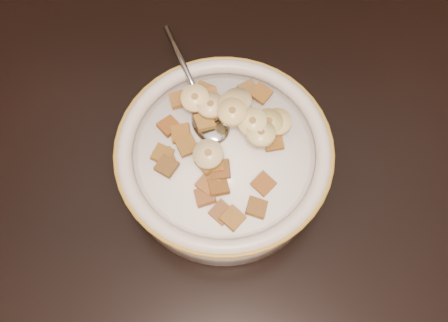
{
  "coord_description": "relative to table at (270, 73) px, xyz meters",
  "views": [
    {
      "loc": [
        -0.03,
        -0.38,
        1.3
      ],
      "look_at": [
        -0.05,
        -0.16,
        0.78
      ],
      "focal_mm": 40.0,
      "sensor_mm": 36.0,
      "label": 1
    }
  ],
  "objects": [
    {
      "name": "cereal_bowl",
      "position": [
        -0.05,
        -0.16,
        0.05
      ],
      "size": [
        0.23,
        0.23,
        0.05
      ],
      "primitive_type": "cylinder",
      "color": "beige",
      "rests_on": "table"
    },
    {
      "name": "banana_slice_9",
      "position": [
        0.0,
        -0.12,
        0.09
      ],
      "size": [
        0.04,
        0.04,
        0.01
      ],
      "primitive_type": "cylinder",
      "rotation": [
        -0.03,
        -0.09,
        0.14
      ],
      "color": "tan",
      "rests_on": "milk"
    },
    {
      "name": "spoon",
      "position": [
        -0.07,
        -0.12,
        0.08
      ],
      "size": [
        0.06,
        0.07,
        0.01
      ],
      "primitive_type": "ellipsoid",
      "rotation": [
        0.0,
        0.0,
        3.64
      ],
      "color": "#999CA3",
      "rests_on": "cereal_bowl"
    },
    {
      "name": "cereal_square_2",
      "position": [
        -0.06,
        -0.2,
        0.09
      ],
      "size": [
        0.03,
        0.03,
        0.01
      ],
      "primitive_type": "cube",
      "rotation": [
        -0.14,
        -0.08,
        0.95
      ],
      "color": "brown",
      "rests_on": "milk"
    },
    {
      "name": "banana_slice_5",
      "position": [
        -0.05,
        -0.11,
        0.1
      ],
      "size": [
        0.03,
        0.03,
        0.01
      ],
      "primitive_type": "cylinder",
      "rotation": [
        -0.05,
        0.06,
        3.1
      ],
      "color": "#D2B882",
      "rests_on": "milk"
    },
    {
      "name": "banana_slice_1",
      "position": [
        -0.07,
        -0.18,
        0.11
      ],
      "size": [
        0.04,
        0.04,
        0.02
      ],
      "primitive_type": "cylinder",
      "rotation": [
        -0.12,
        -0.1,
        1.76
      ],
      "color": "#CFBF87",
      "rests_on": "milk"
    },
    {
      "name": "cereal_square_16",
      "position": [
        -0.01,
        -0.22,
        0.08
      ],
      "size": [
        0.02,
        0.02,
        0.01
      ],
      "primitive_type": "cube",
      "rotation": [
        0.19,
        -0.15,
        2.93
      ],
      "color": "brown",
      "rests_on": "milk"
    },
    {
      "name": "cereal_square_5",
      "position": [
        -0.08,
        -0.08,
        0.08
      ],
      "size": [
        0.03,
        0.03,
        0.01
      ],
      "primitive_type": "cube",
      "rotation": [
        0.13,
        -0.1,
        1.25
      ],
      "color": "brown",
      "rests_on": "milk"
    },
    {
      "name": "banana_slice_8",
      "position": [
        -0.04,
        -0.12,
        0.11
      ],
      "size": [
        0.04,
        0.04,
        0.01
      ],
      "primitive_type": "cylinder",
      "rotation": [
        -0.04,
        -0.03,
        1.79
      ],
      "color": "#F8E483",
      "rests_on": "milk"
    },
    {
      "name": "cereal_square_11",
      "position": [
        -0.11,
        -0.1,
        0.08
      ],
      "size": [
        0.03,
        0.03,
        0.01
      ],
      "primitive_type": "cube",
      "rotation": [
        -0.08,
        -0.09,
        0.35
      ],
      "color": "brown",
      "rests_on": "milk"
    },
    {
      "name": "cereal_square_13",
      "position": [
        -0.07,
        -0.18,
        0.1
      ],
      "size": [
        0.03,
        0.03,
        0.01
      ],
      "primitive_type": "cube",
      "rotation": [
        -0.04,
        0.16,
        2.32
      ],
      "color": "brown",
      "rests_on": "milk"
    },
    {
      "name": "banana_slice_0",
      "position": [
        -0.04,
        -0.1,
        0.1
      ],
      "size": [
        0.04,
        0.04,
        0.01
      ],
      "primitive_type": "cylinder",
      "rotation": [
        -0.04,
        0.14,
        1.11
      ],
      "color": "#CDC687",
      "rests_on": "milk"
    },
    {
      "name": "cereal_square_14",
      "position": [
        -0.07,
        -0.09,
        0.08
      ],
      "size": [
        0.02,
        0.02,
        0.01
      ],
      "primitive_type": "cube",
      "rotation": [
        -0.08,
        0.04,
        1.76
      ],
      "color": "brown",
      "rests_on": "milk"
    },
    {
      "name": "cereal_square_9",
      "position": [
        -0.07,
        -0.13,
        0.09
      ],
      "size": [
        0.03,
        0.03,
        0.01
      ],
      "primitive_type": "cube",
      "rotation": [
        0.12,
        0.1,
        1.98
      ],
      "color": "brown",
      "rests_on": "milk"
    },
    {
      "name": "cereal_square_15",
      "position": [
        -0.01,
        -0.19,
        0.08
      ],
      "size": [
        0.03,
        0.03,
        0.01
      ],
      "primitive_type": "cube",
      "rotation": [
        0.07,
        -0.14,
        0.86
      ],
      "color": "brown",
      "rests_on": "milk"
    },
    {
      "name": "floor",
      "position": [
        0.0,
        0.0,
        -0.78
      ],
      "size": [
        4.0,
        4.5,
        0.1
      ],
      "primitive_type": "cube",
      "color": "#422816",
      "rests_on": "ground"
    },
    {
      "name": "banana_slice_6",
      "position": [
        -0.07,
        -0.11,
        0.1
      ],
      "size": [
        0.04,
        0.04,
        0.01
      ],
      "primitive_type": "cylinder",
      "rotation": [
        -0.09,
        0.05,
        0.23
      ],
      "color": "beige",
      "rests_on": "milk"
    },
    {
      "name": "cereal_square_24",
      "position": [
        -0.06,
        -0.18,
        0.09
      ],
      "size": [
        0.02,
        0.02,
        0.01
      ],
      "primitive_type": "cube",
      "rotation": [
        -0.16,
        -0.0,
        0.12
      ],
      "color": "olive",
      "rests_on": "milk"
    },
    {
      "name": "banana_slice_4",
      "position": [
        -0.01,
        -0.15,
        0.1
      ],
      "size": [
        0.04,
        0.04,
        0.02
      ],
      "primitive_type": "cylinder",
      "rotation": [
        0.12,
        0.11,
        2.47
      ],
      "color": "#DFD186",
      "rests_on": "milk"
    },
    {
      "name": "banana_slice_7",
      "position": [
        -0.02,
        -0.13,
        0.1
      ],
      "size": [
        0.04,
        0.04,
        0.02
      ],
      "primitive_type": "cylinder",
      "rotation": [
        -0.13,
        -0.13,
        1.33
      ],
      "color": "#EEDB8B",
      "rests_on": "milk"
    },
    {
      "name": "banana_slice_2",
      "position": [
        -0.09,
        -0.11,
        0.1
      ],
      "size": [
        0.04,
        0.04,
        0.01
      ],
      "primitive_type": "cylinder",
      "rotation": [
        0.14,
        -0.03,
        0.27
      ],
      "color": "#FFE390",
      "rests_on": "milk"
    },
    {
      "name": "cereal_square_6",
      "position": [
        -0.11,
        -0.17,
        0.08
      ],
      "size": [
        0.03,
        0.03,
        0.01
      ],
      "primitive_type": "cube",
      "rotation": [
        0.03,
        0.16,
        0.49
      ],
      "color": "brown",
      "rests_on": "milk"
    },
    {
      "name": "table",
      "position": [
        0.0,
        0.0,
        0.0
      ],
      "size": [
        1.4,
        0.9,
        0.04
      ],
      "primitive_type": "cube",
      "rotation": [
        0.0,
        0.0,
        0.0
      ],
      "color": "black",
      "rests_on": "floor"
    },
    {
      "name": "cereal_square_10",
      "position": [
        -0.12,
        -0.17,
        0.08
      ],
      "size": [
        0.03,
        0.03,
        0.01
      ],
      "primitive_type": "cube",
      "rotation": [
        0.11,
        -0.15,
        2.82
      ],
      "color": "brown",
      "rests_on": "milk"
    },
    {
      "name": "cereal_square_22",
      "position": [
        -0.05,
        -0.11,
        0.09
      ],
      "size": [
        0.03,
        0.03,
        0.01
      ],
      "primitive_type": "cube",
      "rotation": [
        -0.16,
        -0.01,
        1.23
      ],
      "color": "brown",
      "rests_on": "milk"
    },
    {
      "name": "cereal_square_12",
      "position": [
        -0.07,
        -0.21,
        0.08
      ],
      "size": [
        0.03,
        0.03,
        0.01
      ],
      "primitive_type": "cube",
      "rotation": [
        -0.21,
        -0.17,
        0.34
      ],
      "color": "brown",
      "rests_on": "milk"
    },
    {
      "name": "cereal_square_3",
      "position": [
        -0.01,
        -0.08,
        0.08
      ],
      "size": [
        0.03,
        0.03,
        0.01
      ],
      "primitive_type": "cube",
      "rotation": [
        0.1,
        -0.06,
        0.99
      ],
      "color": "brown",
      "rests_on": "milk"
    },
    {
      "name": "banana_slice_3",
      "position": [
        -0.0,
        -0.13,
        0.1
      ],
      "size": [
        0.04,
        0.04,
        0.01
      ],
      "primitive_type": "cylinder",
      "rotation": [
        -0.02,
        0.11,
        0.35
      ],
      "color": "#D1C67B",
      "rests_on": "milk"
    },
    {
      "name": "cereal_square_17",
      "position": [
        -0.05,
        -0.18,
        0.09
      ],
      "size": [
        0.02,
        0.02,
        0.01
      ],
      "primitive_type": "cube",
      "rotation": [
        -0.18,
        -0.14,
        1.73
      ],
      "color": "brown",
      "rests_on": "milk"
    },
    {
      "name": "milk",
      "position": [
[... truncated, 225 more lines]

